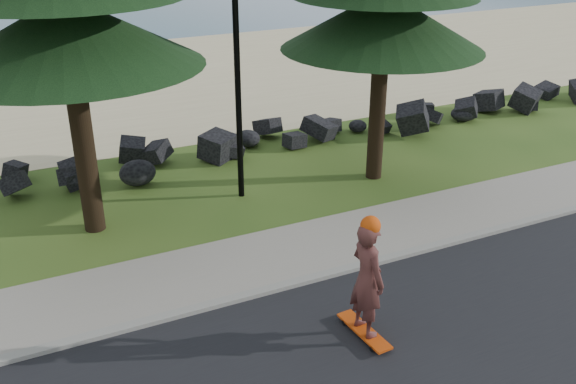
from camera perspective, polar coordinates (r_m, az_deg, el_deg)
name	(u,v)px	position (r m, az deg, el deg)	size (l,w,h in m)	color
ground	(301,257)	(12.95, 1.13, -5.76)	(160.00, 160.00, 0.00)	#2D4B17
kerb	(322,276)	(12.24, 3.03, -7.49)	(160.00, 0.20, 0.10)	gray
sidewalk	(296,250)	(13.08, 0.74, -5.20)	(160.00, 2.00, 0.08)	gray
beach_sand	(133,83)	(25.81, -13.62, 9.40)	(160.00, 15.00, 0.01)	#C5B483
seawall_boulders	(209,162)	(17.61, -7.05, 2.70)	(60.00, 2.40, 1.10)	black
lamp_post	(236,21)	(14.28, -4.68, 14.88)	(0.25, 0.14, 8.14)	black
skateboarder	(367,279)	(10.25, 7.05, -7.72)	(0.52, 1.20, 2.20)	#C43F0B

